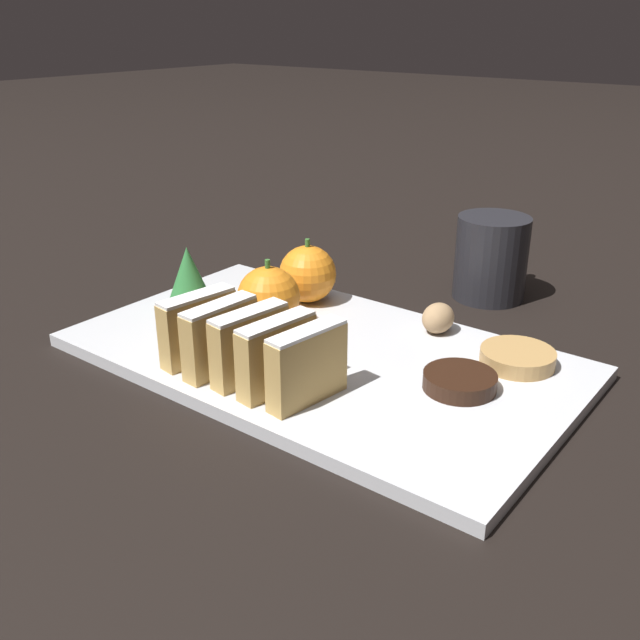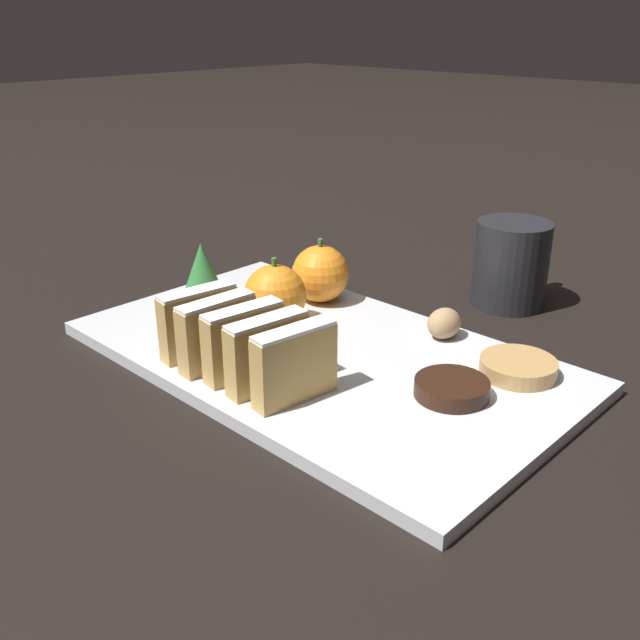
% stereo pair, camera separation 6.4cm
% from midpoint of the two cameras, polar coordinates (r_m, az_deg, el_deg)
% --- Properties ---
extents(ground_plane, '(6.00, 6.00, 0.00)m').
position_cam_midpoint_polar(ground_plane, '(0.66, -2.79, -3.42)').
color(ground_plane, black).
extents(serving_platter, '(0.26, 0.45, 0.01)m').
position_cam_midpoint_polar(serving_platter, '(0.65, -2.80, -2.95)').
color(serving_platter, silver).
rests_on(serving_platter, ground_plane).
extents(stollen_slice_front, '(0.07, 0.03, 0.06)m').
position_cam_midpoint_polar(stollen_slice_front, '(0.56, -4.33, -3.73)').
color(stollen_slice_front, tan).
rests_on(stollen_slice_front, serving_platter).
extents(stollen_slice_second, '(0.07, 0.03, 0.06)m').
position_cam_midpoint_polar(stollen_slice_second, '(0.58, -6.68, -2.92)').
color(stollen_slice_second, tan).
rests_on(stollen_slice_second, serving_platter).
extents(stollen_slice_third, '(0.07, 0.03, 0.06)m').
position_cam_midpoint_polar(stollen_slice_third, '(0.60, -8.72, -2.08)').
color(stollen_slice_third, tan).
rests_on(stollen_slice_third, serving_platter).
extents(stollen_slice_fourth, '(0.07, 0.02, 0.06)m').
position_cam_midpoint_polar(stollen_slice_fourth, '(0.61, -10.96, -1.46)').
color(stollen_slice_fourth, tan).
rests_on(stollen_slice_fourth, serving_platter).
extents(stollen_slice_fifth, '(0.07, 0.03, 0.06)m').
position_cam_midpoint_polar(stollen_slice_fifth, '(0.64, -12.57, -0.65)').
color(stollen_slice_fifth, tan).
rests_on(stollen_slice_fifth, serving_platter).
extents(orange_near, '(0.06, 0.06, 0.07)m').
position_cam_midpoint_polar(orange_near, '(0.69, -6.79, 1.73)').
color(orange_near, orange).
rests_on(orange_near, serving_platter).
extents(orange_far, '(0.06, 0.06, 0.07)m').
position_cam_midpoint_polar(orange_far, '(0.75, -3.43, 3.66)').
color(orange_far, orange).
rests_on(orange_far, serving_platter).
extents(walnut, '(0.04, 0.03, 0.03)m').
position_cam_midpoint_polar(walnut, '(0.69, 6.82, 0.10)').
color(walnut, tan).
rests_on(walnut, serving_platter).
extents(chocolate_cookie, '(0.06, 0.06, 0.01)m').
position_cam_midpoint_polar(chocolate_cookie, '(0.59, 8.09, -4.95)').
color(chocolate_cookie, black).
rests_on(chocolate_cookie, serving_platter).
extents(gingerbread_cookie, '(0.07, 0.07, 0.01)m').
position_cam_midpoint_polar(gingerbread_cookie, '(0.64, 12.79, -3.02)').
color(gingerbread_cookie, tan).
rests_on(gingerbread_cookie, serving_platter).
extents(evergreen_sprig, '(0.05, 0.05, 0.07)m').
position_cam_midpoint_polar(evergreen_sprig, '(0.75, -13.03, 3.24)').
color(evergreen_sprig, '#2D7538').
rests_on(evergreen_sprig, serving_platter).
extents(coffee_mug, '(0.11, 0.08, 0.09)m').
position_cam_midpoint_polar(coffee_mug, '(0.81, 11.40, 4.91)').
color(coffee_mug, '#232328').
rests_on(coffee_mug, ground_plane).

